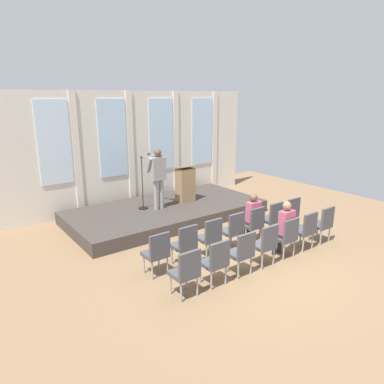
{
  "coord_description": "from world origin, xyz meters",
  "views": [
    {
      "loc": [
        -5.41,
        -4.96,
        3.57
      ],
      "look_at": [
        -0.1,
        2.2,
        1.12
      ],
      "focal_mm": 33.02,
      "sensor_mm": 36.0,
      "label": 1
    }
  ],
  "objects_px": {
    "mic_stand": "(143,198)",
    "chair_r0_c0": "(157,251)",
    "chair_r0_c6": "(290,212)",
    "chair_r1_c5": "(306,228)",
    "chair_r0_c3": "(233,229)",
    "chair_r0_c4": "(254,223)",
    "speaker": "(158,174)",
    "chair_r1_c0": "(186,270)",
    "chair_r1_c3": "(265,243)",
    "chair_r0_c2": "(210,235)",
    "chair_r1_c1": "(216,260)",
    "lectern": "(185,184)",
    "chair_r1_c2": "(242,251)",
    "chair_r1_c4": "(287,235)",
    "chair_r0_c5": "(273,217)",
    "audience_r0_c4": "(252,215)",
    "chair_r1_c6": "(323,222)",
    "chair_r0_c1": "(185,243)",
    "audience_r1_c4": "(284,226)"
  },
  "relations": [
    {
      "from": "mic_stand",
      "to": "chair_r0_c0",
      "type": "distance_m",
      "value": 3.41
    },
    {
      "from": "chair_r0_c6",
      "to": "chair_r1_c5",
      "type": "bearing_deg",
      "value": -124.54
    },
    {
      "from": "chair_r0_c3",
      "to": "chair_r0_c4",
      "type": "xyz_separation_m",
      "value": [
        0.69,
        0.0,
        0.0
      ]
    },
    {
      "from": "speaker",
      "to": "mic_stand",
      "type": "relative_size",
      "value": 1.14
    },
    {
      "from": "chair_r1_c0",
      "to": "chair_r1_c5",
      "type": "xyz_separation_m",
      "value": [
        3.47,
        0.0,
        0.0
      ]
    },
    {
      "from": "chair_r1_c3",
      "to": "chair_r0_c2",
      "type": "bearing_deg",
      "value": 124.54
    },
    {
      "from": "chair_r1_c1",
      "to": "lectern",
      "type": "bearing_deg",
      "value": 61.89
    },
    {
      "from": "chair_r0_c6",
      "to": "chair_r1_c2",
      "type": "height_order",
      "value": "same"
    },
    {
      "from": "chair_r0_c4",
      "to": "chair_r1_c0",
      "type": "xyz_separation_m",
      "value": [
        -2.78,
        -1.01,
        0.0
      ]
    },
    {
      "from": "chair_r0_c6",
      "to": "chair_r1_c3",
      "type": "relative_size",
      "value": 1.0
    },
    {
      "from": "chair_r1_c4",
      "to": "chair_r1_c1",
      "type": "bearing_deg",
      "value": 180.0
    },
    {
      "from": "speaker",
      "to": "chair_r1_c3",
      "type": "xyz_separation_m",
      "value": [
        0.33,
        -3.84,
        -0.85
      ]
    },
    {
      "from": "chair_r0_c6",
      "to": "chair_r0_c5",
      "type": "bearing_deg",
      "value": 180.0
    },
    {
      "from": "mic_stand",
      "to": "speaker",
      "type": "bearing_deg",
      "value": -37.74
    },
    {
      "from": "chair_r0_c4",
      "to": "chair_r1_c4",
      "type": "relative_size",
      "value": 1.0
    },
    {
      "from": "chair_r1_c3",
      "to": "chair_r1_c4",
      "type": "bearing_deg",
      "value": 0.0
    },
    {
      "from": "chair_r1_c0",
      "to": "chair_r1_c1",
      "type": "bearing_deg",
      "value": 0.0
    },
    {
      "from": "audience_r0_c4",
      "to": "chair_r1_c0",
      "type": "distance_m",
      "value": 2.99
    },
    {
      "from": "mic_stand",
      "to": "chair_r0_c0",
      "type": "xyz_separation_m",
      "value": [
        -1.4,
        -3.1,
        -0.16
      ]
    },
    {
      "from": "chair_r1_c1",
      "to": "chair_r1_c6",
      "type": "distance_m",
      "value": 3.47
    },
    {
      "from": "chair_r0_c1",
      "to": "mic_stand",
      "type": "bearing_deg",
      "value": 77.23
    },
    {
      "from": "audience_r1_c4",
      "to": "lectern",
      "type": "bearing_deg",
      "value": 89.14
    },
    {
      "from": "speaker",
      "to": "chair_r1_c5",
      "type": "distance_m",
      "value": 4.29
    },
    {
      "from": "lectern",
      "to": "chair_r1_c6",
      "type": "relative_size",
      "value": 1.23
    },
    {
      "from": "chair_r0_c5",
      "to": "chair_r1_c5",
      "type": "bearing_deg",
      "value": -90.0
    },
    {
      "from": "lectern",
      "to": "chair_r1_c5",
      "type": "xyz_separation_m",
      "value": [
        0.64,
        -4.01,
        -0.38
      ]
    },
    {
      "from": "chair_r0_c4",
      "to": "chair_r1_c6",
      "type": "xyz_separation_m",
      "value": [
        1.39,
        -1.01,
        0.0
      ]
    },
    {
      "from": "speaker",
      "to": "audience_r1_c4",
      "type": "height_order",
      "value": "speaker"
    },
    {
      "from": "mic_stand",
      "to": "chair_r1_c4",
      "type": "relative_size",
      "value": 1.65
    },
    {
      "from": "chair_r0_c0",
      "to": "chair_r0_c2",
      "type": "xyz_separation_m",
      "value": [
        1.39,
        0.0,
        0.0
      ]
    },
    {
      "from": "speaker",
      "to": "chair_r1_c0",
      "type": "distance_m",
      "value": 4.3
    },
    {
      "from": "speaker",
      "to": "chair_r0_c2",
      "type": "xyz_separation_m",
      "value": [
        -0.37,
        -2.83,
        -0.85
      ]
    },
    {
      "from": "speaker",
      "to": "chair_r0_c5",
      "type": "distance_m",
      "value": 3.42
    },
    {
      "from": "chair_r0_c0",
      "to": "chair_r0_c1",
      "type": "xyz_separation_m",
      "value": [
        0.69,
        0.0,
        0.0
      ]
    },
    {
      "from": "chair_r1_c5",
      "to": "speaker",
      "type": "bearing_deg",
      "value": 114.1
    },
    {
      "from": "chair_r0_c2",
      "to": "chair_r1_c5",
      "type": "xyz_separation_m",
      "value": [
        2.08,
        -1.01,
        0.0
      ]
    },
    {
      "from": "chair_r0_c0",
      "to": "chair_r1_c4",
      "type": "bearing_deg",
      "value": -19.96
    },
    {
      "from": "audience_r0_c4",
      "to": "chair_r1_c1",
      "type": "distance_m",
      "value": 2.36
    },
    {
      "from": "speaker",
      "to": "chair_r0_c3",
      "type": "relative_size",
      "value": 1.88
    },
    {
      "from": "chair_r0_c3",
      "to": "audience_r0_c4",
      "type": "relative_size",
      "value": 0.74
    },
    {
      "from": "chair_r0_c1",
      "to": "chair_r0_c2",
      "type": "bearing_deg",
      "value": 0.0
    },
    {
      "from": "chair_r0_c4",
      "to": "chair_r0_c5",
      "type": "xyz_separation_m",
      "value": [
        0.69,
        0.0,
        0.0
      ]
    },
    {
      "from": "chair_r1_c2",
      "to": "audience_r1_c4",
      "type": "distance_m",
      "value": 1.4
    },
    {
      "from": "chair_r0_c5",
      "to": "speaker",
      "type": "bearing_deg",
      "value": 121.26
    },
    {
      "from": "chair_r0_c4",
      "to": "chair_r1_c0",
      "type": "relative_size",
      "value": 1.0
    },
    {
      "from": "mic_stand",
      "to": "chair_r1_c0",
      "type": "height_order",
      "value": "mic_stand"
    },
    {
      "from": "chair_r0_c5",
      "to": "audience_r1_c4",
      "type": "distance_m",
      "value": 1.17
    },
    {
      "from": "lectern",
      "to": "chair_r0_c1",
      "type": "bearing_deg",
      "value": -125.52
    },
    {
      "from": "mic_stand",
      "to": "chair_r1_c4",
      "type": "xyz_separation_m",
      "value": [
        1.38,
        -4.11,
        -0.16
      ]
    },
    {
      "from": "chair_r1_c4",
      "to": "audience_r1_c4",
      "type": "relative_size",
      "value": 0.72
    }
  ]
}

